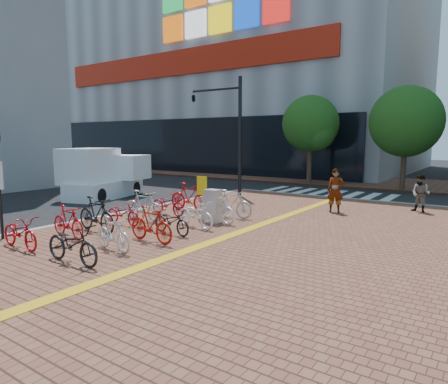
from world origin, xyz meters
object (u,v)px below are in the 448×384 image
Objects in this scene: bike_1 at (68,222)px; pedestrian_a at (335,191)px; bike_0 at (20,232)px; pedestrian_b at (421,194)px; bike_5 at (168,204)px; traffic_light_pole at (218,115)px; box_truck at (104,174)px; bike_9 at (151,224)px; bike_4 at (143,206)px; bike_12 at (215,209)px; bike_7 at (72,244)px; bike_13 at (231,204)px; bike_10 at (172,221)px; utility_box at (213,206)px; yellow_sign at (202,190)px; bike_3 at (123,213)px; bike_6 at (189,197)px; bike_11 at (196,214)px; bike_2 at (96,215)px; bike_8 at (113,234)px.

bike_1 is 0.92× the size of pedestrian_a.
pedestrian_b reaches higher than bike_0.
traffic_light_pole reaches higher than bike_5.
box_truck is at bearing -147.20° from pedestrian_b.
traffic_light_pole is (-4.54, 9.65, 3.78)m from bike_9.
bike_4 is 0.98× the size of bike_12.
bike_7 is 1.04× the size of bike_13.
bike_0 is at bearing 155.02° from bike_10.
yellow_sign is (-0.65, 0.21, 0.53)m from utility_box.
bike_13 is 7.96m from pedestrian_b.
bike_13 is at bearing -36.58° from bike_3.
bike_9 is at bearing -31.53° from box_truck.
bike_12 reaches higher than bike_1.
box_truck is (-6.87, 8.30, 0.65)m from bike_0.
bike_10 is (-0.09, 3.64, -0.07)m from bike_7.
pedestrian_b is (8.08, 5.21, 0.19)m from bike_6.
bike_12 is 0.13m from utility_box.
pedestrian_a is at bearing -16.35° from bike_9.
bike_11 is (-0.08, 4.84, -0.02)m from bike_7.
bike_2 is 1.24× the size of bike_8.
bike_12 is at bearing -0.99° from bike_7.
bike_11 is 2.11m from bike_13.
bike_12 is (2.26, 3.47, -0.07)m from bike_2.
bike_7 is 1.54× the size of utility_box.
bike_8 is 12.57m from pedestrian_b.
pedestrian_b is 15.56m from box_truck.
bike_11 is at bearing -132.83° from pedestrian_a.
bike_8 is (2.28, -0.17, -0.04)m from bike_1.
bike_5 is 1.79m from yellow_sign.
bike_2 reaches higher than bike_13.
bike_5 reaches higher than bike_10.
bike_4 is (-0.01, 3.13, 0.07)m from bike_1.
bike_9 is (2.42, -4.65, -0.06)m from bike_6.
bike_9 is 0.98× the size of bike_13.
bike_13 is 1.28m from yellow_sign.
bike_13 is at bearing 8.85° from bike_12.
bike_4 reaches higher than bike_10.
yellow_sign reaches higher than bike_8.
bike_2 is 1.18× the size of yellow_sign.
bike_13 is at bearing -8.21° from box_truck.
bike_7 is 0.30× the size of traffic_light_pole.
bike_11 is at bearing 7.38° from bike_9.
pedestrian_b is (8.13, 12.44, 0.32)m from bike_0.
yellow_sign is at bearing 14.86° from bike_8.
bike_7 is at bearing -87.56° from bike_0.
pedestrian_a is (2.94, 5.53, 0.44)m from bike_11.
bike_4 is 1.09× the size of bike_5.
bike_11 is at bearing -20.57° from box_truck.
bike_10 is 10.36m from traffic_light_pole.
bike_8 is at bearing -37.32° from box_truck.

